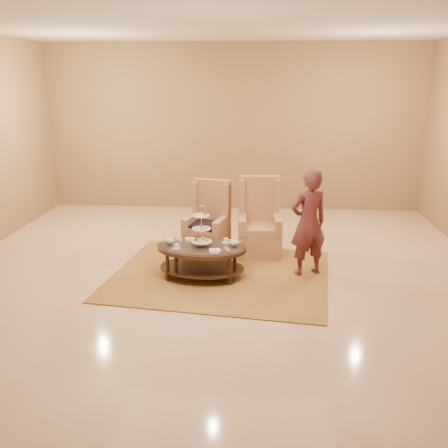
# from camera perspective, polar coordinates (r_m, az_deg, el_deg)

# --- Properties ---
(ground) EXTENTS (8.00, 8.00, 0.00)m
(ground) POSITION_cam_1_polar(r_m,az_deg,el_deg) (7.32, -0.62, -6.04)
(ground) COLOR beige
(ground) RESTS_ON ground
(ceiling) EXTENTS (8.00, 8.00, 0.02)m
(ceiling) POSITION_cam_1_polar(r_m,az_deg,el_deg) (7.32, -0.62, -6.04)
(ceiling) COLOR beige
(ceiling) RESTS_ON ground
(wall_back) EXTENTS (8.00, 0.04, 3.50)m
(wall_back) POSITION_cam_1_polar(r_m,az_deg,el_deg) (10.80, 1.11, 10.89)
(wall_back) COLOR #967751
(wall_back) RESTS_ON ground
(rug) EXTENTS (3.40, 2.96, 0.02)m
(rug) POSITION_cam_1_polar(r_m,az_deg,el_deg) (7.37, -0.41, -5.82)
(rug) COLOR #AF8A3E
(rug) RESTS_ON ground
(tea_table) EXTENTS (1.38, 1.02, 1.08)m
(tea_table) POSITION_cam_1_polar(r_m,az_deg,el_deg) (7.18, -2.57, -3.16)
(tea_table) COLOR black
(tea_table) RESTS_ON ground
(armchair_left) EXTENTS (0.78, 0.80, 1.18)m
(armchair_left) POSITION_cam_1_polar(r_m,az_deg,el_deg) (8.26, -1.81, -0.45)
(armchair_left) COLOR tan
(armchair_left) RESTS_ON ground
(armchair_right) EXTENTS (0.71, 0.74, 1.25)m
(armchair_right) POSITION_cam_1_polar(r_m,az_deg,el_deg) (8.21, 4.04, -0.45)
(armchair_right) COLOR tan
(armchair_right) RESTS_ON ground
(person) EXTENTS (0.68, 0.58, 1.57)m
(person) POSITION_cam_1_polar(r_m,az_deg,el_deg) (7.25, 9.63, 0.10)
(person) COLOR #572529
(person) RESTS_ON ground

